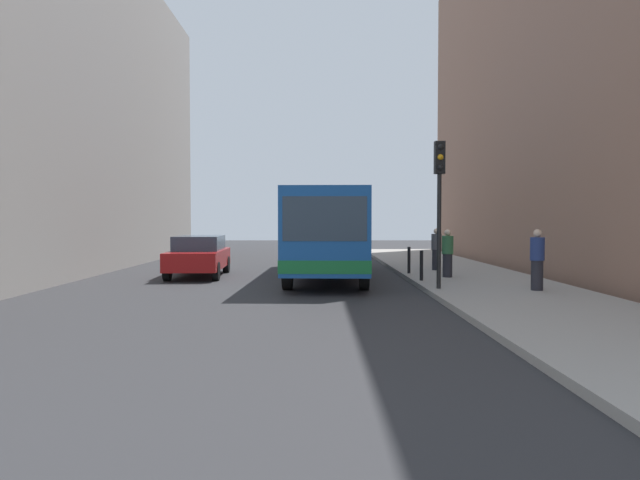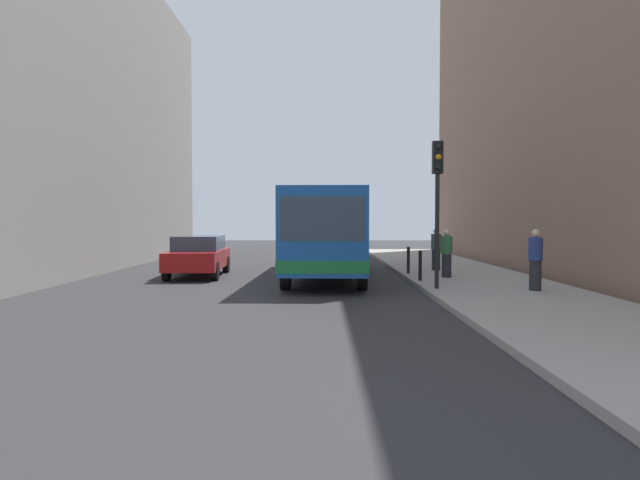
# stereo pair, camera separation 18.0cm
# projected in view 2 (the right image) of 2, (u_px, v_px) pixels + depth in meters

# --- Properties ---
(ground_plane) EXTENTS (80.00, 80.00, 0.00)m
(ground_plane) POSITION_uv_depth(u_px,v_px,m) (312.00, 287.00, 17.76)
(ground_plane) COLOR #2D2D30
(sidewalk) EXTENTS (4.40, 40.00, 0.15)m
(sidewalk) POSITION_uv_depth(u_px,v_px,m) (488.00, 285.00, 17.75)
(sidewalk) COLOR #9E9991
(sidewalk) RESTS_ON ground
(building_left) EXTENTS (7.00, 32.00, 13.76)m
(building_left) POSITION_uv_depth(u_px,v_px,m) (4.00, 90.00, 21.54)
(building_left) COLOR gray
(building_left) RESTS_ON ground
(building_right) EXTENTS (7.00, 32.00, 16.10)m
(building_right) POSITION_uv_depth(u_px,v_px,m) (624.00, 58.00, 21.45)
(building_right) COLOR #936B56
(building_right) RESTS_ON ground
(bus) EXTENTS (2.92, 11.10, 3.00)m
(bus) POSITION_uv_depth(u_px,v_px,m) (328.00, 229.00, 21.07)
(bus) COLOR #19519E
(bus) RESTS_ON ground
(car_beside_bus) EXTENTS (1.99, 4.46, 1.48)m
(car_beside_bus) POSITION_uv_depth(u_px,v_px,m) (200.00, 255.00, 21.21)
(car_beside_bus) COLOR maroon
(car_beside_bus) RESTS_ON ground
(car_behind_bus) EXTENTS (2.06, 4.49, 1.48)m
(car_behind_bus) POSITION_uv_depth(u_px,v_px,m) (330.00, 244.00, 31.24)
(car_behind_bus) COLOR silver
(car_behind_bus) RESTS_ON ground
(traffic_light) EXTENTS (0.28, 0.33, 4.10)m
(traffic_light) POSITION_uv_depth(u_px,v_px,m) (439.00, 186.00, 16.10)
(traffic_light) COLOR black
(traffic_light) RESTS_ON sidewalk
(bollard_near) EXTENTS (0.11, 0.11, 0.95)m
(bollard_near) POSITION_uv_depth(u_px,v_px,m) (421.00, 266.00, 18.30)
(bollard_near) COLOR black
(bollard_near) RESTS_ON sidewalk
(bollard_mid) EXTENTS (0.11, 0.11, 0.95)m
(bollard_mid) POSITION_uv_depth(u_px,v_px,m) (410.00, 260.00, 20.76)
(bollard_mid) COLOR black
(bollard_mid) RESTS_ON sidewalk
(pedestrian_near_signal) EXTENTS (0.38, 0.38, 1.67)m
(pedestrian_near_signal) POSITION_uv_depth(u_px,v_px,m) (537.00, 260.00, 15.73)
(pedestrian_near_signal) COLOR #26262D
(pedestrian_near_signal) RESTS_ON sidewalk
(pedestrian_mid_sidewalk) EXTENTS (0.38, 0.38, 1.60)m
(pedestrian_mid_sidewalk) POSITION_uv_depth(u_px,v_px,m) (448.00, 254.00, 19.34)
(pedestrian_mid_sidewalk) COLOR #26262D
(pedestrian_mid_sidewalk) RESTS_ON sidewalk
(pedestrian_far_sidewalk) EXTENTS (0.38, 0.38, 1.59)m
(pedestrian_far_sidewalk) POSITION_uv_depth(u_px,v_px,m) (437.00, 249.00, 22.07)
(pedestrian_far_sidewalk) COLOR #26262D
(pedestrian_far_sidewalk) RESTS_ON sidewalk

